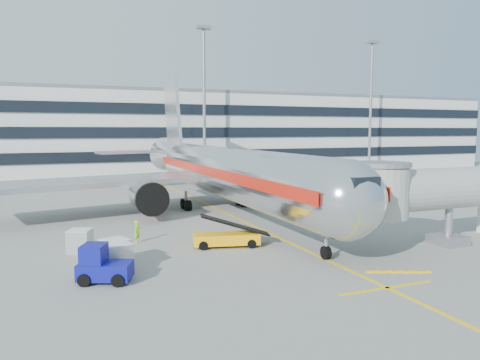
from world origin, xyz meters
name	(u,v)px	position (x,y,z in m)	size (l,w,h in m)	color
ground	(272,234)	(0.00, 0.00, 0.00)	(180.00, 180.00, 0.00)	gray
lead_in_line	(228,214)	(0.00, 10.00, 0.01)	(0.25, 70.00, 0.01)	yellow
stop_bar	(387,288)	(0.00, -14.00, 0.01)	(6.00, 0.25, 0.01)	yellow
main_jet	(222,171)	(0.00, 11.72, 4.23)	(50.95, 48.70, 16.06)	silver
jet_bridge	(467,191)	(12.18, -8.00, 3.87)	(17.80, 4.50, 7.00)	silver
terminal	(139,133)	(0.00, 57.95, 7.80)	(150.00, 24.25, 15.60)	silver
light_mast_centre	(204,91)	(8.00, 42.00, 14.88)	(2.40, 1.20, 25.45)	gray
light_mast_east	(371,97)	(42.00, 42.00, 14.88)	(2.40, 1.20, 25.45)	gray
belt_loader	(226,237)	(-4.80, -2.34, 0.68)	(5.12, 2.79, 2.39)	#FFB00A
baggage_tug	(102,266)	(-14.00, -7.20, 0.93)	(3.26, 2.69, 2.13)	#0B0E81
cargo_container_left	(115,252)	(-12.87, -3.98, 0.81)	(1.97, 1.97, 1.62)	silver
cargo_container_right	(80,241)	(-14.69, 0.11, 0.79)	(1.93, 1.93, 1.57)	silver
cargo_container_front	(117,256)	(-12.88, -5.19, 0.82)	(1.83, 1.83, 1.64)	silver
ramp_worker	(137,232)	(-10.55, 1.35, 0.82)	(0.60, 0.39, 1.65)	#91FF1A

